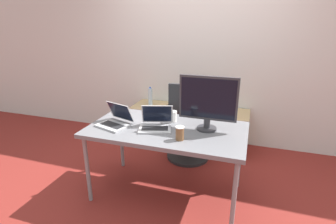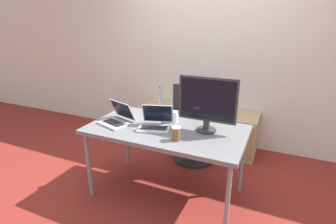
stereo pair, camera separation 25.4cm
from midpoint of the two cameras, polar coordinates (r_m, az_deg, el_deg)
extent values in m
plane|color=maroon|center=(2.93, -2.86, -17.19)|extent=(14.00, 14.00, 0.00)
cube|color=silver|center=(3.81, 5.01, 12.58)|extent=(10.00, 0.05, 2.60)
cube|color=slate|center=(2.56, -3.13, -3.93)|extent=(1.53, 0.83, 0.04)
cylinder|color=gray|center=(2.79, -19.70, -11.80)|extent=(0.04, 0.04, 0.71)
cylinder|color=gray|center=(2.31, 11.00, -18.05)|extent=(0.04, 0.04, 0.71)
cylinder|color=gray|center=(3.30, -12.29, -6.02)|extent=(0.04, 0.04, 0.71)
cylinder|color=gray|center=(2.91, 12.91, -9.74)|extent=(0.04, 0.04, 0.71)
cylinder|color=#232326|center=(3.58, 2.29, -9.51)|extent=(0.56, 0.56, 0.04)
cylinder|color=gray|center=(3.48, 2.34, -6.42)|extent=(0.05, 0.05, 0.39)
cube|color=#232326|center=(3.40, 2.38, -3.43)|extent=(0.55, 0.55, 0.07)
cube|color=#232326|center=(3.04, 1.84, 0.52)|extent=(0.44, 0.10, 0.60)
cube|color=tan|center=(4.00, -5.56, -2.24)|extent=(0.47, 0.50, 0.56)
cube|color=#977D56|center=(3.79, -7.08, -3.57)|extent=(0.43, 0.01, 0.44)
cube|color=tan|center=(3.72, 11.51, -4.31)|extent=(0.47, 0.50, 0.56)
cube|color=#977D56|center=(3.49, 10.98, -5.90)|extent=(0.43, 0.01, 0.44)
cylinder|color=silver|center=(3.87, -5.75, 3.33)|extent=(0.06, 0.06, 0.25)
cylinder|color=#3359B2|center=(3.84, -5.82, 5.29)|extent=(0.03, 0.03, 0.02)
cube|color=#ADADB2|center=(2.51, -5.78, -3.79)|extent=(0.35, 0.29, 0.02)
cube|color=black|center=(2.51, -5.79, -3.59)|extent=(0.27, 0.18, 0.00)
cube|color=#ADADB2|center=(2.59, -5.13, -0.47)|extent=(0.32, 0.17, 0.20)
cube|color=black|center=(2.59, -5.20, -0.46)|extent=(0.29, 0.15, 0.18)
cube|color=#ADADB2|center=(2.67, -14.71, -2.96)|extent=(0.35, 0.29, 0.02)
cube|color=black|center=(2.66, -14.73, -2.77)|extent=(0.27, 0.19, 0.00)
cube|color=#ADADB2|center=(2.73, -13.04, 0.06)|extent=(0.32, 0.18, 0.19)
cube|color=black|center=(2.72, -13.07, 0.07)|extent=(0.29, 0.16, 0.18)
cylinder|color=#2D2D33|center=(2.52, 5.57, -3.65)|extent=(0.19, 0.19, 0.02)
cylinder|color=#2D2D33|center=(2.50, 5.61, -2.54)|extent=(0.06, 0.06, 0.09)
cube|color=#2D2D33|center=(2.42, 5.80, 2.96)|extent=(0.55, 0.03, 0.42)
cube|color=black|center=(2.41, 5.71, 2.86)|extent=(0.51, 0.00, 0.37)
cylinder|color=white|center=(2.69, -1.62, -0.99)|extent=(0.08, 0.08, 0.11)
cylinder|color=brown|center=(2.29, -0.59, -4.81)|extent=(0.07, 0.07, 0.11)
cylinder|color=white|center=(2.26, -0.60, -3.39)|extent=(0.08, 0.08, 0.01)
camera|label=1|loc=(0.13, -92.86, -1.01)|focal=28.00mm
camera|label=2|loc=(0.13, 87.14, 1.01)|focal=28.00mm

